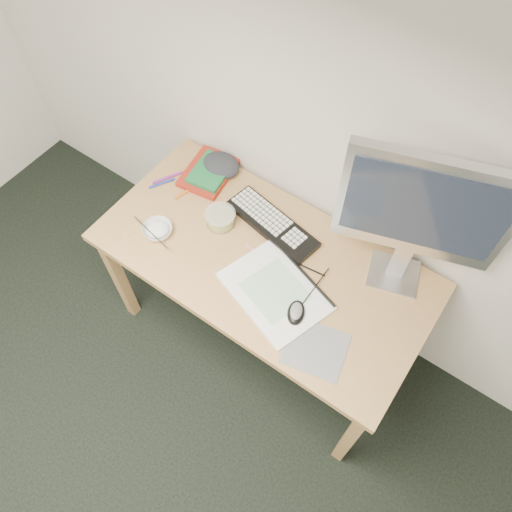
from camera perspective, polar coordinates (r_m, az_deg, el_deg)
The scene contains 18 objects.
desk at distance 2.12m, azimuth 0.84°, elevation -1.52°, with size 1.40×0.70×0.75m.
mousepad at distance 1.89m, azimuth 6.83°, elevation -10.46°, with size 0.22×0.20×0.00m, color gray.
sketchpad at distance 1.97m, azimuth 2.20°, elevation -4.04°, with size 0.41×0.29×0.01m, color white.
keyboard at distance 2.14m, azimuth 1.87°, elevation 3.68°, with size 0.44×0.14×0.03m, color black.
monitor at distance 1.76m, azimuth 18.48°, elevation 4.79°, with size 0.56×0.23×0.67m.
mouse at distance 1.91m, azimuth 4.62°, elevation -6.31°, with size 0.07×0.11×0.04m, color black.
rice_bowl at distance 2.15m, azimuth -11.15°, elevation 2.90°, with size 0.13×0.13×0.04m, color white.
chopsticks at distance 2.12m, azimuth -11.96°, elevation 2.68°, with size 0.02×0.02×0.22m, color silver.
fruit_tub at distance 2.13m, azimuth -4.09°, elevation 4.32°, with size 0.13×0.13×0.06m, color #E7EB53.
book_red at distance 2.33m, azimuth -5.42°, elevation 9.50°, with size 0.20×0.26×0.03m, color maroon.
book_green at distance 2.30m, azimuth -5.15°, elevation 9.67°, with size 0.15×0.21×0.02m, color #1A6834.
cloth_lump at distance 2.33m, azimuth -4.06°, elevation 10.29°, with size 0.15×0.13×0.06m, color #292D31.
pencil_pink at distance 2.05m, azimuth 0.87°, elevation -0.26°, with size 0.01×0.01×0.20m, color pink.
pencil_tan at distance 2.06m, azimuth 3.44°, elevation -0.15°, with size 0.01×0.01×0.20m, color tan.
pencil_black at distance 2.04m, azimuth 5.53°, elevation -1.19°, with size 0.01×0.01×0.18m, color black.
marker_blue at distance 2.32m, azimuth -10.72°, elevation 8.17°, with size 0.01×0.01×0.12m, color navy.
marker_orange at distance 2.28m, azimuth -7.87°, elevation 7.37°, with size 0.01×0.01×0.13m, color #C96A17.
marker_purple at distance 2.34m, azimuth -10.09°, elevation 8.82°, with size 0.01×0.01×0.14m, color #8B2893.
Camera 1 is at (0.76, 0.53, 2.50)m, focal length 35.00 mm.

